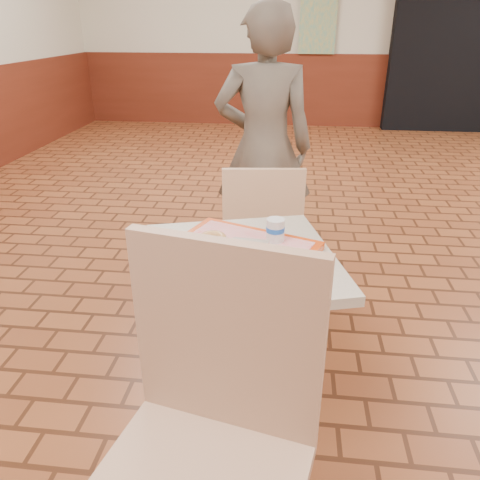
# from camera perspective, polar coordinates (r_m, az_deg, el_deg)

# --- Properties ---
(wainscot_band) EXTENTS (8.00, 10.00, 1.00)m
(wainscot_band) POSITION_cam_1_polar(r_m,az_deg,el_deg) (2.50, 25.90, 0.61)
(wainscot_band) COLOR #561E10
(wainscot_band) RESTS_ON ground
(corridor_doorway) EXTENTS (1.60, 0.22, 2.20)m
(corridor_doorway) POSITION_cam_1_polar(r_m,az_deg,el_deg) (7.34, 24.47, 20.60)
(corridor_doorway) COLOR black
(corridor_doorway) RESTS_ON ground
(promo_poster) EXTENTS (0.50, 0.03, 1.20)m
(promo_poster) POSITION_cam_1_polar(r_m,az_deg,el_deg) (7.10, 9.61, 26.31)
(promo_poster) COLOR gray
(promo_poster) RESTS_ON wainscot_band
(main_table) EXTENTS (0.65, 0.65, 0.69)m
(main_table) POSITION_cam_1_polar(r_m,az_deg,el_deg) (1.75, 0.00, -8.46)
(main_table) COLOR #B7AB93
(main_table) RESTS_ON ground
(chair_main_front) EXTENTS (0.56, 0.56, 1.01)m
(chair_main_front) POSITION_cam_1_polar(r_m,az_deg,el_deg) (1.17, -3.94, -22.88)
(chair_main_front) COLOR tan
(chair_main_front) RESTS_ON ground
(chair_main_back) EXTENTS (0.42, 0.42, 0.83)m
(chair_main_back) POSITION_cam_1_polar(r_m,az_deg,el_deg) (2.36, 2.66, 0.87)
(chair_main_back) COLOR #D9AD82
(chair_main_back) RESTS_ON ground
(customer) EXTENTS (0.59, 0.42, 1.54)m
(customer) POSITION_cam_1_polar(r_m,az_deg,el_deg) (2.73, 2.92, 11.10)
(customer) COLOR #5C5347
(customer) RESTS_ON ground
(serving_tray) EXTENTS (0.49, 0.38, 0.03)m
(serving_tray) POSITION_cam_1_polar(r_m,az_deg,el_deg) (1.63, 0.00, -1.44)
(serving_tray) COLOR #D74110
(serving_tray) RESTS_ON main_table
(ring_donut) EXTENTS (0.12, 0.12, 0.03)m
(ring_donut) POSITION_cam_1_polar(r_m,az_deg,el_deg) (1.66, -3.35, 0.17)
(ring_donut) COLOR #C28446
(ring_donut) RESTS_ON serving_tray
(long_john_donut) EXTENTS (0.15, 0.08, 0.04)m
(long_john_donut) POSITION_cam_1_polar(r_m,az_deg,el_deg) (1.57, 1.07, -0.97)
(long_john_donut) COLOR #B86336
(long_john_donut) RESTS_ON serving_tray
(paper_cup) EXTENTS (0.07, 0.07, 0.08)m
(paper_cup) POSITION_cam_1_polar(r_m,az_deg,el_deg) (1.66, 4.33, 1.25)
(paper_cup) COLOR silver
(paper_cup) RESTS_ON serving_tray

